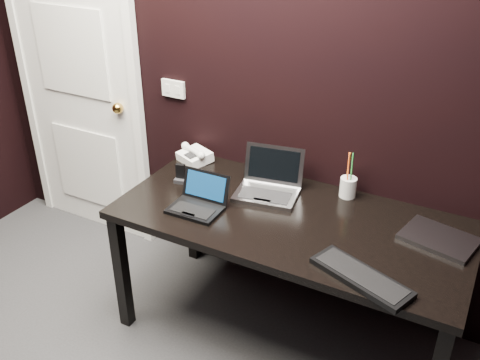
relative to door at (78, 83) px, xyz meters
The scene contains 11 objects.
wall_back 1.37m from the door, ahead, with size 4.00×4.00×0.00m, color black.
door is the anchor object (origin of this frame).
wall_switch 0.73m from the door, ahead, with size 0.15×0.02×0.10m.
desk 1.73m from the door, 12.82° to the right, with size 1.70×0.80×0.74m.
netbook 1.35m from the door, 23.15° to the right, with size 0.26×0.23×0.16m.
silver_laptop 1.49m from the door, ahead, with size 0.36×0.33×0.22m.
ext_keyboard 2.21m from the door, 17.92° to the right, with size 0.45×0.29×0.03m.
closed_laptop 2.35m from the door, ahead, with size 0.36×0.29×0.02m.
desk_phone 0.96m from the door, ahead, with size 0.22×0.21×0.10m.
mobile_phone 1.07m from the door, 18.45° to the right, with size 0.07×0.06×0.10m.
pen_cup 1.84m from the door, ahead, with size 0.09×0.09×0.25m.
Camera 1 is at (1.11, -0.64, 2.13)m, focal length 40.00 mm.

